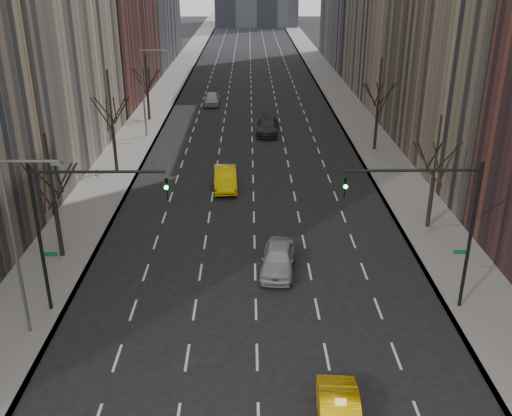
{
  "coord_description": "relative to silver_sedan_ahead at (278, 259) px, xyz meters",
  "views": [
    {
      "loc": [
        -0.32,
        -13.65,
        16.79
      ],
      "look_at": [
        0.07,
        17.47,
        3.5
      ],
      "focal_mm": 40.0,
      "sensor_mm": 36.0,
      "label": 1
    }
  ],
  "objects": [
    {
      "name": "far_suv_grey",
      "position": [
        0.33,
        30.1,
        0.02
      ],
      "size": [
        2.7,
        5.84,
        1.65
      ],
      "primitive_type": "imported",
      "rotation": [
        0.0,
        0.0,
        -0.07
      ],
      "color": "#28282D",
      "rests_on": "ground"
    },
    {
      "name": "far_taxi",
      "position": [
        -3.64,
        13.81,
        0.03
      ],
      "size": [
        2.06,
        5.18,
        1.68
      ],
      "primitive_type": "imported",
      "rotation": [
        0.0,
        0.0,
        0.06
      ],
      "color": "yellow",
      "rests_on": "ground"
    },
    {
      "name": "streetlight_far",
      "position": [
        -12.2,
        28.88,
        4.81
      ],
      "size": [
        2.83,
        0.22,
        9.0
      ],
      "color": "slate",
      "rests_on": "ground"
    },
    {
      "name": "tree_lw_b",
      "position": [
        -13.36,
        1.88,
        2.91
      ],
      "size": [
        3.36,
        3.5,
        7.82
      ],
      "color": "black",
      "rests_on": "ground"
    },
    {
      "name": "far_car_white",
      "position": [
        -6.47,
        43.85,
        0.01
      ],
      "size": [
        1.92,
        4.77,
        1.63
      ],
      "primitive_type": "imported",
      "rotation": [
        0.0,
        0.0,
        -0.0
      ],
      "color": "#B9B9B9",
      "rests_on": "ground"
    },
    {
      "name": "sidewalk_right",
      "position": [
        10.89,
        53.88,
        -0.73
      ],
      "size": [
        4.5,
        320.0,
        0.15
      ],
      "primitive_type": "cube",
      "color": "slate",
      "rests_on": "ground"
    },
    {
      "name": "sidewalk_left",
      "position": [
        -13.61,
        53.88,
        -0.73
      ],
      "size": [
        4.5,
        320.0,
        0.15
      ],
      "primitive_type": "cube",
      "color": "slate",
      "rests_on": "ground"
    },
    {
      "name": "traffic_mast_left",
      "position": [
        -10.47,
        -4.12,
        4.68
      ],
      "size": [
        6.69,
        0.39,
        8.0
      ],
      "color": "black",
      "rests_on": "ground"
    },
    {
      "name": "traffic_mast_right",
      "position": [
        7.74,
        -4.12,
        4.68
      ],
      "size": [
        6.69,
        0.39,
        8.0
      ],
      "color": "black",
      "rests_on": "ground"
    },
    {
      "name": "tree_rw_b",
      "position": [
        10.64,
        5.88,
        2.91
      ],
      "size": [
        3.36,
        3.5,
        7.82
      ],
      "color": "black",
      "rests_on": "ground"
    },
    {
      "name": "silver_sedan_ahead",
      "position": [
        0.0,
        0.0,
        0.0
      ],
      "size": [
        2.47,
        4.93,
        1.61
      ],
      "primitive_type": "imported",
      "rotation": [
        0.0,
        0.0,
        -0.12
      ],
      "color": "#9DA0A5",
      "rests_on": "ground"
    },
    {
      "name": "tree_rw_c",
      "position": [
        10.64,
        23.88,
        3.23
      ],
      "size": [
        3.36,
        3.5,
        8.74
      ],
      "color": "black",
      "rests_on": "ground"
    },
    {
      "name": "tree_lw_d",
      "position": [
        -13.36,
        35.88,
        2.75
      ],
      "size": [
        3.36,
        3.5,
        7.36
      ],
      "color": "black",
      "rests_on": "ground"
    },
    {
      "name": "tree_lw_c",
      "position": [
        -13.36,
        17.88,
        3.23
      ],
      "size": [
        3.36,
        3.5,
        8.74
      ],
      "color": "black",
      "rests_on": "ground"
    },
    {
      "name": "streetlight_near",
      "position": [
        -12.2,
        -6.12,
        4.81
      ],
      "size": [
        2.83,
        0.22,
        9.0
      ],
      "color": "slate",
      "rests_on": "ground"
    }
  ]
}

